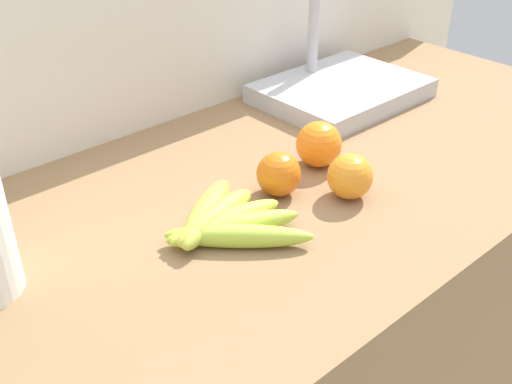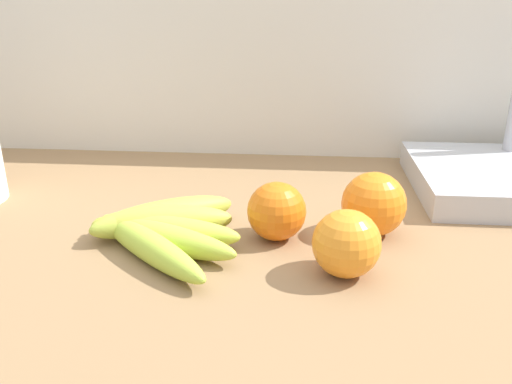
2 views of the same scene
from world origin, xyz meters
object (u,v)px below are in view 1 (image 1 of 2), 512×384
at_px(banana_bunch, 223,222).
at_px(orange_right, 350,176).
at_px(orange_back_right, 319,144).
at_px(orange_far_right, 278,175).
at_px(sink_basin, 341,89).

relative_size(banana_bunch, orange_right, 3.09).
relative_size(orange_right, orange_back_right, 0.92).
xyz_separation_m(banana_bunch, orange_far_right, (0.14, 0.03, 0.02)).
distance_m(orange_back_right, orange_far_right, 0.12).
height_order(orange_back_right, sink_basin, sink_basin).
xyz_separation_m(banana_bunch, orange_right, (0.22, -0.06, 0.02)).
bearing_deg(orange_right, orange_back_right, 68.87).
distance_m(banana_bunch, orange_back_right, 0.27).
bearing_deg(sink_basin, orange_far_right, -152.62).
relative_size(orange_far_right, sink_basin, 0.22).
height_order(orange_right, orange_far_right, orange_right).
xyz_separation_m(orange_right, sink_basin, (0.30, 0.28, -0.01)).
height_order(banana_bunch, orange_right, orange_right).
distance_m(orange_right, orange_far_right, 0.12).
distance_m(orange_right, sink_basin, 0.41).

